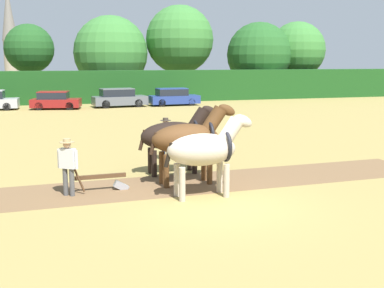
{
  "coord_description": "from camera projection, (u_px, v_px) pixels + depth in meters",
  "views": [
    {
      "loc": [
        -4.29,
        -12.27,
        3.91
      ],
      "look_at": [
        0.18,
        3.09,
        1.1
      ],
      "focal_mm": 45.0,
      "sensor_mm": 36.0,
      "label": 1
    }
  ],
  "objects": [
    {
      "name": "farmer_at_plow",
      "position": [
        68.0,
        163.0,
        13.85
      ],
      "size": [
        0.56,
        0.43,
        1.69
      ],
      "rotation": [
        0.0,
        0.0,
        0.98
      ],
      "color": "#4C4C4C",
      "rests_on": "ground"
    },
    {
      "name": "tree_center_right",
      "position": [
        180.0,
        40.0,
        50.95
      ],
      "size": [
        7.17,
        7.17,
        9.61
      ],
      "color": "brown",
      "rests_on": "ground"
    },
    {
      "name": "plow",
      "position": [
        105.0,
        180.0,
        14.51
      ],
      "size": [
        1.75,
        0.47,
        1.13
      ],
      "rotation": [
        0.0,
        0.0,
        0.04
      ],
      "color": "#4C331E",
      "rests_on": "ground"
    },
    {
      "name": "parked_car_center",
      "position": [
        173.0,
        97.0,
        41.55
      ],
      "size": [
        4.34,
        1.95,
        1.49
      ],
      "rotation": [
        0.0,
        0.0,
        0.05
      ],
      "color": "navy",
      "rests_on": "ground"
    },
    {
      "name": "parked_car_left",
      "position": [
        55.0,
        101.0,
        38.44
      ],
      "size": [
        4.09,
        2.52,
        1.42
      ],
      "rotation": [
        0.0,
        0.0,
        -0.2
      ],
      "color": "maroon",
      "rests_on": "ground"
    },
    {
      "name": "tree_far_right",
      "position": [
        297.0,
        50.0,
        53.72
      ],
      "size": [
        6.27,
        6.27,
        8.11
      ],
      "color": "#4C3823",
      "rests_on": "ground"
    },
    {
      "name": "draft_horse_lead_left",
      "position": [
        205.0,
        149.0,
        13.73
      ],
      "size": [
        2.74,
        1.05,
        2.43
      ],
      "rotation": [
        0.0,
        0.0,
        0.04
      ],
      "color": "#B2A38E",
      "rests_on": "ground"
    },
    {
      "name": "ground_plane",
      "position": [
        217.0,
        201.0,
        13.46
      ],
      "size": [
        240.0,
        240.0,
        0.0
      ],
      "primitive_type": "plane",
      "color": "#998447"
    },
    {
      "name": "draft_horse_trail_left",
      "position": [
        176.0,
        135.0,
        16.57
      ],
      "size": [
        2.91,
        1.09,
        2.41
      ],
      "rotation": [
        0.0,
        0.0,
        0.04
      ],
      "color": "black",
      "rests_on": "ground"
    },
    {
      "name": "farmer_beside_team",
      "position": [
        166.0,
        136.0,
        18.72
      ],
      "size": [
        0.49,
        0.5,
        1.69
      ],
      "rotation": [
        0.0,
        0.0,
        0.78
      ],
      "color": "#28334C",
      "rests_on": "ground"
    },
    {
      "name": "church_spire",
      "position": [
        10.0,
        33.0,
        75.71
      ],
      "size": [
        2.36,
        2.36,
        15.31
      ],
      "color": "gray",
      "rests_on": "ground"
    },
    {
      "name": "tree_right",
      "position": [
        259.0,
        55.0,
        52.15
      ],
      "size": [
        6.97,
        6.97,
        7.93
      ],
      "color": "#423323",
      "rests_on": "ground"
    },
    {
      "name": "tree_center",
      "position": [
        111.0,
        53.0,
        49.3
      ],
      "size": [
        7.55,
        7.55,
        8.39
      ],
      "color": "#423323",
      "rests_on": "ground"
    },
    {
      "name": "hedgerow",
      "position": [
        100.0,
        87.0,
        44.04
      ],
      "size": [
        72.65,
        1.81,
        2.92
      ],
      "primitive_type": "cube",
      "color": "#194719",
      "rests_on": "ground"
    },
    {
      "name": "draft_horse_lead_right",
      "position": [
        189.0,
        138.0,
        15.14
      ],
      "size": [
        2.92,
        1.08,
        2.59
      ],
      "rotation": [
        0.0,
        0.0,
        0.04
      ],
      "color": "#513319",
      "rests_on": "ground"
    },
    {
      "name": "tree_center_left",
      "position": [
        29.0,
        49.0,
        46.58
      ],
      "size": [
        4.73,
        4.73,
        7.34
      ],
      "color": "#4C3823",
      "rests_on": "ground"
    },
    {
      "name": "plowed_furrow_strip",
      "position": [
        68.0,
        194.0,
        14.22
      ],
      "size": [
        24.41,
        3.58,
        0.01
      ],
      "primitive_type": "cube",
      "rotation": [
        0.0,
        0.0,
        0.04
      ],
      "color": "brown",
      "rests_on": "ground"
    },
    {
      "name": "parked_car_center_left",
      "position": [
        119.0,
        98.0,
        40.23
      ],
      "size": [
        4.63,
        2.3,
        1.55
      ],
      "rotation": [
        0.0,
        0.0,
        0.12
      ],
      "color": "#565B66",
      "rests_on": "ground"
    }
  ]
}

